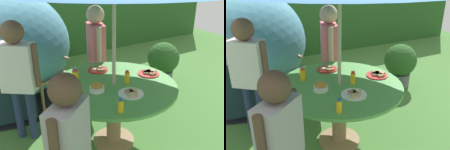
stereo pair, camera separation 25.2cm
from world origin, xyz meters
The scene contains 18 objects.
ground_plane centered at (0.00, 0.00, -0.01)m, with size 10.00×10.00×0.02m, color #477A38.
hedge_backdrop centered at (0.00, 3.19, 0.87)m, with size 9.00×0.70×1.73m, color #285623.
garden_table centered at (0.00, 0.00, 0.54)m, with size 1.26×1.26×0.70m.
wooden_chair centered at (-0.36, 1.23, 0.54)m, with size 0.59×0.57×0.95m.
dome_tent centered at (-0.71, 1.76, 0.76)m, with size 2.21×2.21×1.54m.
potted_plant centered at (1.48, 0.85, 0.38)m, with size 0.50×0.50×0.68m.
child_in_pink_shirt centered at (0.27, 0.85, 0.86)m, with size 0.29×0.44×1.34m.
child_in_white_shirt centered at (-0.78, 0.58, 0.84)m, with size 0.39×0.36×1.32m.
child_in_grey_shirt centered at (-0.75, -0.63, 0.78)m, with size 0.35×0.34×1.22m.
snack_bowl centered at (-0.22, -0.05, 0.74)m, with size 0.14×0.14×0.08m.
plate_center_front centered at (0.02, -0.27, 0.71)m, with size 0.24×0.24×0.03m.
plate_near_left centered at (0.46, 0.01, 0.71)m, with size 0.23×0.23×0.03m.
plate_back_edge centered at (0.04, 0.40, 0.71)m, with size 0.22×0.22×0.03m.
juice_bottle_near_right centered at (0.13, -0.05, 0.76)m, with size 0.05×0.05×0.13m.
juice_bottle_far_left centered at (-0.29, 0.26, 0.76)m, with size 0.06×0.06×0.13m.
juice_bottle_far_right centered at (-0.27, 0.34, 0.75)m, with size 0.05×0.05×0.11m.
juice_bottle_center_back centered at (-0.23, -0.46, 0.75)m, with size 0.05×0.05×0.12m.
cup_near centered at (-0.54, -0.16, 0.73)m, with size 0.07×0.07×0.07m, color #4C99D8.
Camera 1 is at (-1.22, -1.91, 1.79)m, focal length 40.35 mm.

